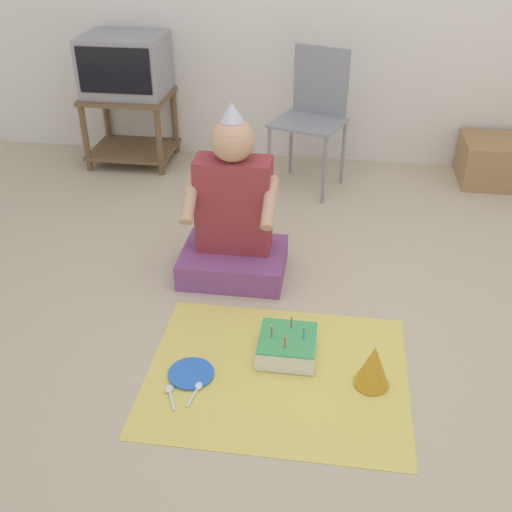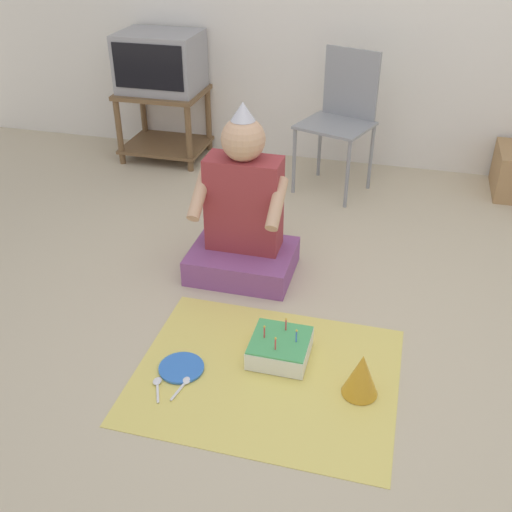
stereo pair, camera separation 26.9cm
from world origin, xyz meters
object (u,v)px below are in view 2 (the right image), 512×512
party_hat_blue (361,375)px  paper_plate (181,368)px  birthday_cake (280,348)px  folding_chair (342,111)px  person_seated (243,218)px  tv (160,62)px

party_hat_blue → paper_plate: bearing=-176.1°
birthday_cake → folding_chair: bearing=90.5°
person_seated → folding_chair: bearing=74.5°
folding_chair → person_seated: 1.26m
tv → paper_plate: tv is taller
birthday_cake → paper_plate: birthday_cake is taller
folding_chair → birthday_cake: 1.90m
tv → party_hat_blue: tv is taller
folding_chair → paper_plate: folding_chair is taller
tv → folding_chair: size_ratio=0.62×
folding_chair → paper_plate: 2.12m
person_seated → party_hat_blue: (0.71, -0.78, -0.21)m
birthday_cake → tv: bearing=123.4°
tv → party_hat_blue: bearing=-51.9°
folding_chair → person_seated: bearing=-105.5°
tv → birthday_cake: tv is taller
tv → birthday_cake: size_ratio=2.23×
paper_plate → folding_chair: bearing=79.5°
folding_chair → paper_plate: bearing=-100.5°
folding_chair → birthday_cake: folding_chair is taller
person_seated → party_hat_blue: size_ratio=4.69×
folding_chair → paper_plate: size_ratio=4.64×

